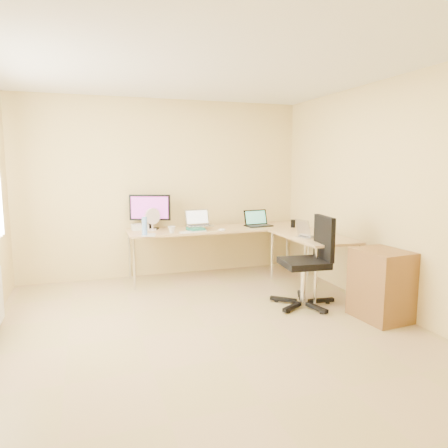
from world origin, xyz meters
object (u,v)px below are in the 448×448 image
object	(u,v)px
laptop_center	(199,218)
cabinet	(381,286)
desk_main	(219,252)
monitor	(150,212)
office_chair	(304,264)
laptop_black	(259,218)
keyboard	(193,232)
desk_return	(312,262)
desk_fan	(152,220)
laptop_return	(308,230)
water_bottle	(145,226)
mug	(172,229)

from	to	relation	value
laptop_center	cabinet	distance (m)	2.66
laptop_center	desk_main	bearing A→B (deg)	-0.95
monitor	office_chair	size ratio (longest dim) A/B	0.55
laptop_black	office_chair	xyz separation A→B (m)	(-0.08, -1.53, -0.35)
desk_main	keyboard	size ratio (longest dim) A/B	6.98
desk_return	laptop_black	size ratio (longest dim) A/B	3.37
desk_return	monitor	xyz separation A→B (m)	(-1.95, 1.20, 0.62)
laptop_center	cabinet	size ratio (longest dim) A/B	0.46
desk_main	monitor	xyz separation A→B (m)	(-0.98, 0.20, 0.62)
desk_fan	laptop_return	size ratio (longest dim) A/B	1.02
laptop_black	office_chair	distance (m)	1.58
desk_return	laptop_center	bearing A→B (deg)	142.58
laptop_black	laptop_return	xyz separation A→B (m)	(0.21, -1.10, -0.03)
desk_return	keyboard	size ratio (longest dim) A/B	3.42
water_bottle	office_chair	distance (m)	2.12
monitor	cabinet	size ratio (longest dim) A/B	0.74
desk_return	monitor	world-z (taller)	monitor
mug	desk_fan	bearing A→B (deg)	126.11
mug	laptop_black	bearing A→B (deg)	7.95
desk_main	keyboard	world-z (taller)	keyboard
water_bottle	laptop_return	distance (m)	2.13
desk_main	desk_return	size ratio (longest dim) A/B	2.04
laptop_center	office_chair	size ratio (longest dim) A/B	0.34
keyboard	laptop_return	world-z (taller)	laptop_return
water_bottle	laptop_center	bearing A→B (deg)	18.80
laptop_black	cabinet	distance (m)	2.28
office_chair	monitor	bearing A→B (deg)	136.65
water_bottle	monitor	bearing A→B (deg)	73.25
laptop_center	water_bottle	world-z (taller)	laptop_center
laptop_black	cabinet	xyz separation A→B (m)	(0.50, -2.17, -0.49)
desk_return	laptop_return	xyz separation A→B (m)	(-0.14, -0.12, 0.46)
desk_fan	keyboard	bearing A→B (deg)	-57.09
laptop_return	cabinet	bearing A→B (deg)	178.82
cabinet	laptop_return	bearing A→B (deg)	100.40
mug	keyboard	bearing A→B (deg)	-9.06
water_bottle	office_chair	size ratio (longest dim) A/B	0.23
laptop_black	office_chair	world-z (taller)	office_chair
laptop_black	desk_main	bearing A→B (deg)	170.74
desk_return	cabinet	distance (m)	1.20
laptop_return	cabinet	xyz separation A→B (m)	(0.29, -1.07, -0.47)
desk_return	mug	distance (m)	1.94
desk_main	water_bottle	world-z (taller)	water_bottle
laptop_return	desk_fan	bearing A→B (deg)	39.82
laptop_black	mug	world-z (taller)	laptop_black
laptop_center	office_chair	distance (m)	1.80
desk_return	office_chair	size ratio (longest dim) A/B	1.21
laptop_return	office_chair	xyz separation A→B (m)	(-0.30, -0.43, -0.33)
desk_fan	laptop_return	world-z (taller)	desk_fan
keyboard	laptop_return	xyz separation A→B (m)	(1.30, -0.87, 0.09)
desk_return	water_bottle	xyz separation A→B (m)	(-2.10, 0.70, 0.49)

